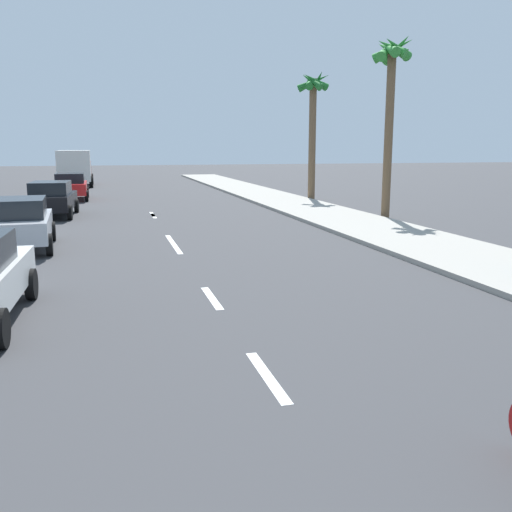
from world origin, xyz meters
TOP-DOWN VIEW (x-y plane):
  - ground_plane at (0.00, 20.00)m, footprint 160.00×160.00m
  - sidewalk_strip at (7.62, 22.00)m, footprint 3.60×80.00m
  - lane_stripe_2 at (0.00, 8.14)m, footprint 0.16×1.80m
  - lane_stripe_3 at (0.00, 12.31)m, footprint 0.16×1.80m
  - lane_stripe_4 at (0.00, 18.20)m, footprint 0.16×1.80m
  - lane_stripe_5 at (0.00, 20.04)m, footprint 0.16×1.80m
  - lane_stripe_6 at (0.00, 26.85)m, footprint 0.16×1.80m
  - lane_stripe_7 at (0.00, 27.47)m, footprint 0.16×1.80m
  - parked_car_silver at (-4.57, 19.33)m, footprint 2.04×4.11m
  - parked_car_black at (-4.39, 27.71)m, footprint 2.13×4.33m
  - parked_car_red at (-4.04, 36.07)m, footprint 2.03×4.30m
  - delivery_truck at (-4.34, 47.98)m, footprint 2.74×6.27m
  - palm_tree_far at (9.82, 23.57)m, footprint 1.85×1.78m
  - palm_tree_distant at (9.64, 32.40)m, footprint 1.85×1.72m

SIDE VIEW (x-z plane):
  - ground_plane at x=0.00m, z-range 0.00..0.00m
  - lane_stripe_2 at x=0.00m, z-range 0.00..0.01m
  - lane_stripe_3 at x=0.00m, z-range 0.00..0.01m
  - lane_stripe_4 at x=0.00m, z-range 0.00..0.01m
  - lane_stripe_5 at x=0.00m, z-range 0.00..0.01m
  - lane_stripe_6 at x=0.00m, z-range 0.00..0.01m
  - lane_stripe_7 at x=0.00m, z-range 0.00..0.01m
  - sidewalk_strip at x=7.62m, z-range 0.00..0.14m
  - parked_car_silver at x=-4.57m, z-range 0.05..1.62m
  - parked_car_black at x=-4.39m, z-range 0.05..1.62m
  - parked_car_red at x=-4.04m, z-range 0.05..1.62m
  - delivery_truck at x=-4.34m, z-range 0.10..2.90m
  - palm_tree_distant at x=9.64m, z-range 1.63..9.00m
  - palm_tree_far at x=9.82m, z-range 2.04..9.81m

